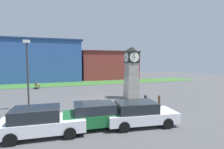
% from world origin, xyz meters
% --- Properties ---
extents(ground_plane, '(81.84, 81.84, 0.00)m').
position_xyz_m(ground_plane, '(0.00, 0.00, 0.00)').
color(ground_plane, '#4C4C4F').
extents(clock_tower, '(1.63, 1.63, 5.56)m').
position_xyz_m(clock_tower, '(2.67, 0.39, 2.75)').
color(clock_tower, gray).
rests_on(clock_tower, ground_plane).
extents(bollard_near_tower, '(0.20, 0.20, 0.88)m').
position_xyz_m(bollard_near_tower, '(3.96, -2.86, 0.44)').
color(bollard_near_tower, brown).
rests_on(bollard_near_tower, ground_plane).
extents(bollard_mid_row, '(0.28, 0.28, 1.01)m').
position_xyz_m(bollard_mid_row, '(2.53, -2.82, 0.51)').
color(bollard_mid_row, '#333338').
rests_on(bollard_mid_row, ground_plane).
extents(car_navy_sedan, '(4.56, 2.25, 1.55)m').
position_xyz_m(car_navy_sedan, '(-6.11, -6.52, 0.79)').
color(car_navy_sedan, silver).
rests_on(car_navy_sedan, ground_plane).
extents(car_near_tower, '(4.47, 2.28, 1.50)m').
position_xyz_m(car_near_tower, '(-2.87, -6.35, 0.77)').
color(car_near_tower, '#19602D').
rests_on(car_near_tower, ground_plane).
extents(car_by_building, '(4.59, 2.47, 1.50)m').
position_xyz_m(car_by_building, '(-0.35, -6.94, 0.77)').
color(car_by_building, silver).
rests_on(car_by_building, ground_plane).
extents(bench, '(0.80, 1.67, 0.90)m').
position_xyz_m(bench, '(-7.46, 11.28, 0.52)').
color(bench, brown).
rests_on(bench, ground_plane).
extents(street_lamp_near_road, '(0.50, 0.24, 5.72)m').
position_xyz_m(street_lamp_near_road, '(-7.27, -1.16, 3.34)').
color(street_lamp_near_road, '#333338').
rests_on(street_lamp_near_road, ground_plane).
extents(warehouse_blue_far, '(20.02, 11.06, 8.24)m').
position_xyz_m(warehouse_blue_far, '(-9.35, 22.85, 4.13)').
color(warehouse_blue_far, '#2D5193').
rests_on(warehouse_blue_far, ground_plane).
extents(storefront_low_left, '(13.30, 11.18, 6.27)m').
position_xyz_m(storefront_low_left, '(7.28, 23.45, 3.14)').
color(storefront_low_left, maroon).
rests_on(storefront_low_left, ground_plane).
extents(grass_verge_far, '(49.10, 6.10, 0.04)m').
position_xyz_m(grass_verge_far, '(-1.30, 15.00, 0.02)').
color(grass_verge_far, '#386B2D').
rests_on(grass_verge_far, ground_plane).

